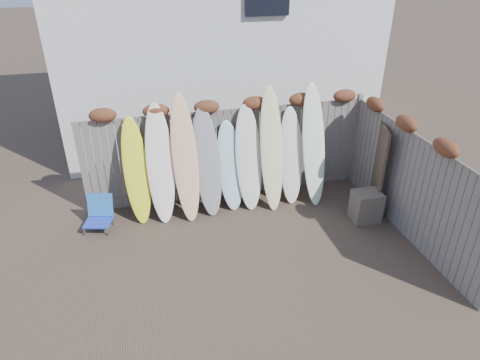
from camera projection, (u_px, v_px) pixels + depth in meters
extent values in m
plane|color=#493A2D|center=(256.00, 261.00, 7.61)|extent=(80.00, 80.00, 0.00)
cube|color=slate|center=(227.00, 154.00, 9.17)|extent=(6.00, 0.10, 2.00)
cube|color=slate|center=(355.00, 139.00, 9.78)|extent=(0.10, 0.10, 2.10)
ellipsoid|color=brown|center=(103.00, 115.00, 8.10)|extent=(0.52, 0.28, 0.28)
ellipsoid|color=brown|center=(156.00, 111.00, 8.31)|extent=(0.52, 0.28, 0.28)
ellipsoid|color=brown|center=(207.00, 107.00, 8.52)|extent=(0.52, 0.28, 0.28)
ellipsoid|color=brown|center=(255.00, 103.00, 8.73)|extent=(0.52, 0.28, 0.28)
ellipsoid|color=brown|center=(301.00, 99.00, 8.94)|extent=(0.52, 0.28, 0.28)
ellipsoid|color=brown|center=(345.00, 96.00, 9.15)|extent=(0.52, 0.28, 0.28)
cube|color=slate|center=(410.00, 186.00, 7.93)|extent=(0.10, 4.40, 2.00)
ellipsoid|color=brown|center=(446.00, 148.00, 6.80)|extent=(0.28, 0.56, 0.28)
ellipsoid|color=brown|center=(407.00, 123.00, 7.73)|extent=(0.28, 0.56, 0.28)
ellipsoid|color=brown|center=(376.00, 104.00, 8.67)|extent=(0.28, 0.56, 0.28)
cube|color=silver|center=(212.00, 25.00, 11.80)|extent=(8.00, 5.00, 6.00)
cube|color=#253EBB|center=(98.00, 222.00, 8.34)|extent=(0.59, 0.55, 0.03)
cube|color=blue|center=(100.00, 205.00, 8.43)|extent=(0.52, 0.27, 0.46)
cylinder|color=#A6A7AD|center=(84.00, 231.00, 8.22)|extent=(0.03, 0.03, 0.19)
cylinder|color=#B1B3B9|center=(91.00, 221.00, 8.55)|extent=(0.03, 0.03, 0.19)
cylinder|color=#A2A3A9|center=(108.00, 232.00, 8.22)|extent=(0.03, 0.03, 0.19)
cylinder|color=#A0A1A7|center=(113.00, 221.00, 8.55)|extent=(0.03, 0.03, 0.19)
cube|color=#6B5850|center=(366.00, 206.00, 8.61)|extent=(0.55, 0.47, 0.63)
cube|color=#2E201B|center=(377.00, 165.00, 8.87)|extent=(0.46, 1.17, 1.84)
ellipsoid|color=yellow|center=(136.00, 171.00, 8.39)|extent=(0.54, 0.77, 2.08)
ellipsoid|color=white|center=(160.00, 164.00, 8.40)|extent=(0.57, 0.83, 2.31)
ellipsoid|color=tan|center=(185.00, 159.00, 8.42)|extent=(0.54, 0.88, 2.47)
ellipsoid|color=gray|center=(207.00, 162.00, 8.63)|extent=(0.60, 0.80, 2.17)
ellipsoid|color=#A6CEE0|center=(230.00, 166.00, 8.85)|extent=(0.57, 0.69, 1.83)
ellipsoid|color=silver|center=(249.00, 158.00, 8.84)|extent=(0.57, 0.76, 2.13)
ellipsoid|color=beige|center=(272.00, 149.00, 8.78)|extent=(0.53, 0.90, 2.49)
ellipsoid|color=silver|center=(291.00, 156.00, 9.07)|extent=(0.57, 0.76, 2.01)
ellipsoid|color=white|center=(314.00, 145.00, 8.97)|extent=(0.51, 0.88, 2.49)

